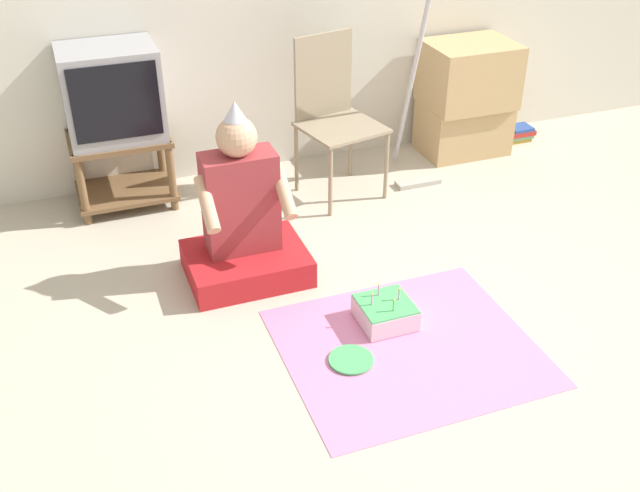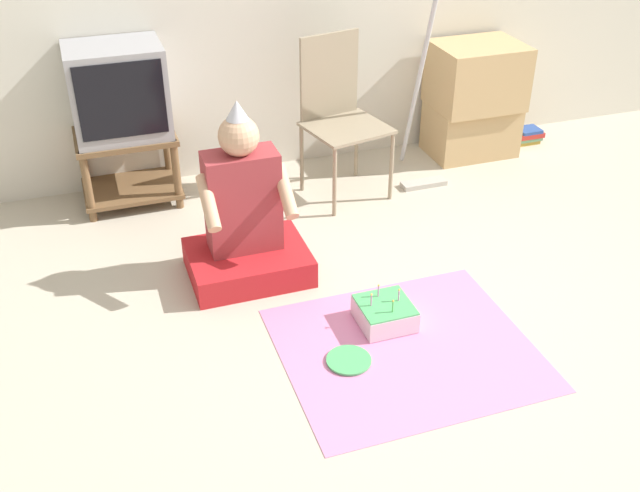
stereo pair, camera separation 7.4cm
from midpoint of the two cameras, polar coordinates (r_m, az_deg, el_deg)
The scene contains 11 objects.
ground_plane at distance 3.40m, azimuth 10.19°, elevation -7.06°, with size 16.00×16.00×0.00m, color #BCB29E.
tv_stand at distance 4.46m, azimuth -13.93°, elevation 6.26°, with size 0.55×0.42×0.42m.
tv at distance 4.30m, azimuth -14.66°, elevation 11.36°, with size 0.51×0.41×0.50m.
folding_chair at distance 4.36m, azimuth 1.90°, elevation 10.49°, with size 0.51×0.49×0.92m.
cardboard_box_stack at distance 5.01m, azimuth 12.09°, elevation 10.94°, with size 0.55×0.44×0.73m.
dust_mop at distance 4.58m, azimuth 8.18°, elevation 9.13°, with size 0.28×0.39×1.24m.
book_pile at distance 5.37m, azimuth 15.87°, elevation 8.10°, with size 0.20×0.13×0.10m.
person_seated at distance 3.65m, azimuth -5.16°, elevation 1.71°, with size 0.58×0.45×0.90m.
party_cloth at distance 3.32m, azimuth 7.24°, elevation -7.75°, with size 1.08×0.95×0.01m.
birthday_cake at distance 3.42m, azimuth 5.57°, elevation -5.12°, with size 0.24×0.24×0.17m.
paper_plate at distance 3.23m, azimuth 2.84°, elevation -8.64°, with size 0.19×0.19×0.01m.
Camera 2 is at (-1.37, -2.28, 2.11)m, focal length 42.00 mm.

